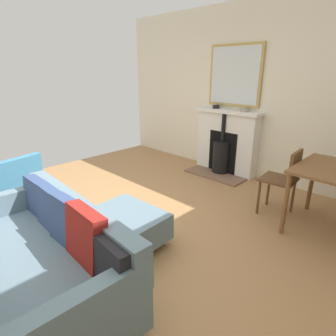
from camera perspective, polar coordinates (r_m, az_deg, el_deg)
ground_plane at (r=3.29m, az=-13.70°, el=-13.21°), size 5.81×5.33×0.01m
wall_left at (r=4.94m, az=15.41°, el=14.72°), size 0.12×5.33×2.77m
fireplace at (r=4.98m, az=11.78°, el=4.67°), size 0.65×1.19×1.11m
mirror_over_mantel at (r=4.93m, az=13.61°, el=18.06°), size 0.04×0.96×0.98m
mantel_bowl_near at (r=5.03m, az=9.87°, el=12.39°), size 0.12×0.12×0.06m
mantel_bowl_far at (r=4.74m, az=15.49°, el=11.44°), size 0.15×0.15×0.04m
sofa at (r=2.47m, az=-23.79°, el=-16.49°), size 0.92×1.82×0.84m
ottoman at (r=2.96m, az=-8.42°, el=-11.52°), size 0.63×0.79×0.37m
armchair_accent at (r=3.85m, az=-29.53°, el=-2.64°), size 0.78×0.70×0.79m
dining_chair_near_fireplace at (r=3.65m, az=23.07°, el=-1.71°), size 0.43×0.43×0.86m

